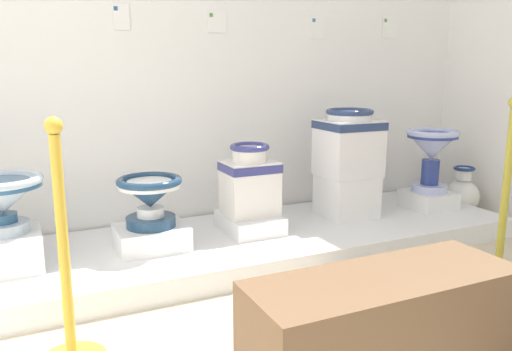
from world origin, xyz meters
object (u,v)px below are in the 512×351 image
object	(u,v)px
plinth_block_slender_white	(428,200)
info_placard_third	(217,22)
decorative_vase_corner	(462,195)
info_placard_second	(121,17)
antique_toilet_tall_cobalt	(1,195)
antique_toilet_squat_floral	(349,141)
plinth_block_rightmost	(250,222)
info_placard_fifth	(390,27)
plinth_block_broad_patterned	(152,237)
antique_toilet_rightmost	(250,180)
info_placard_fourth	(318,27)
antique_toilet_slender_white	(432,148)
plinth_block_squat_floral	(347,196)
plinth_block_tall_cobalt	(7,251)
museum_bench	(383,328)
stanchion_post_near_left	(67,297)
antique_toilet_broad_patterned	(150,195)
stanchion_post_near_right	(502,224)

from	to	relation	value
plinth_block_slender_white	info_placard_third	world-z (taller)	info_placard_third
decorative_vase_corner	info_placard_second	bearing A→B (deg)	169.28
antique_toilet_tall_cobalt	antique_toilet_squat_floral	bearing A→B (deg)	1.65
plinth_block_rightmost	info_placard_fifth	bearing A→B (deg)	18.22
plinth_block_broad_patterned	antique_toilet_rightmost	bearing A→B (deg)	5.84
antique_toilet_rightmost	info_placard_fourth	distance (m)	1.26
antique_toilet_slender_white	decorative_vase_corner	size ratio (longest dim) A/B	1.14
plinth_block_broad_patterned	info_placard_fourth	xyz separation A→B (m)	(1.35, 0.51, 1.19)
plinth_block_squat_floral	info_placard_fifth	world-z (taller)	info_placard_fifth
plinth_block_tall_cobalt	decorative_vase_corner	size ratio (longest dim) A/B	0.91
plinth_block_broad_patterned	antique_toilet_tall_cobalt	bearing A→B (deg)	177.98
plinth_block_slender_white	antique_toilet_slender_white	world-z (taller)	antique_toilet_slender_white
museum_bench	plinth_block_broad_patterned	bearing A→B (deg)	110.03
museum_bench	plinth_block_slender_white	bearing A→B (deg)	42.32
plinth_block_rightmost	plinth_block_broad_patterned	bearing A→B (deg)	-174.16
info_placard_second	stanchion_post_near_left	xyz separation A→B (m)	(-0.50, -1.29, -1.12)
antique_toilet_broad_patterned	decorative_vase_corner	world-z (taller)	antique_toilet_broad_patterned
info_placard_fifth	decorative_vase_corner	distance (m)	1.37
antique_toilet_tall_cobalt	plinth_block_slender_white	size ratio (longest dim) A/B	1.24
plinth_block_rightmost	stanchion_post_near_right	xyz separation A→B (m)	(1.02, -0.95, 0.12)
antique_toilet_rightmost	stanchion_post_near_right	size ratio (longest dim) A/B	0.45
plinth_block_slender_white	plinth_block_rightmost	bearing A→B (deg)	177.15
antique_toilet_slender_white	info_placard_second	xyz separation A→B (m)	(-1.98, 0.51, 0.84)
plinth_block_broad_patterned	antique_toilet_slender_white	xyz separation A→B (m)	(1.98, -0.00, 0.36)
plinth_block_tall_cobalt	info_placard_fourth	size ratio (longest dim) A/B	2.18
antique_toilet_squat_floral	stanchion_post_near_right	distance (m)	1.07
decorative_vase_corner	plinth_block_tall_cobalt	bearing A→B (deg)	-179.37
stanchion_post_near_right	stanchion_post_near_left	bearing A→B (deg)	177.24
antique_toilet_tall_cobalt	info_placard_second	distance (m)	1.24
info_placard_second	stanchion_post_near_left	world-z (taller)	info_placard_second
plinth_block_tall_cobalt	antique_toilet_squat_floral	distance (m)	2.10
plinth_block_squat_floral	antique_toilet_slender_white	xyz separation A→B (m)	(0.64, -0.09, 0.29)
plinth_block_slender_white	info_placard_second	xyz separation A→B (m)	(-1.98, 0.51, 1.21)
antique_toilet_squat_floral	stanchion_post_near_left	bearing A→B (deg)	-154.84
antique_toilet_rightmost	plinth_block_squat_floral	distance (m)	0.74
plinth_block_tall_cobalt	stanchion_post_near_right	size ratio (longest dim) A/B	0.36
plinth_block_rightmost	antique_toilet_rightmost	xyz separation A→B (m)	(0.00, 0.00, 0.27)
info_placard_fifth	decorative_vase_corner	world-z (taller)	info_placard_fifth
plinth_block_rightmost	antique_toilet_broad_patterned	bearing A→B (deg)	-174.16
antique_toilet_broad_patterned	antique_toilet_slender_white	size ratio (longest dim) A/B	0.81
antique_toilet_broad_patterned	antique_toilet_rightmost	bearing A→B (deg)	5.84
plinth_block_slender_white	stanchion_post_near_right	world-z (taller)	stanchion_post_near_right
antique_toilet_rightmost	plinth_block_tall_cobalt	bearing A→B (deg)	-178.35
info_placard_third	decorative_vase_corner	size ratio (longest dim) A/B	0.35
antique_toilet_slender_white	info_placard_third	size ratio (longest dim) A/B	3.27
plinth_block_rightmost	decorative_vase_corner	bearing A→B (deg)	-0.14
info_placard_second	plinth_block_squat_floral	bearing A→B (deg)	-17.53
plinth_block_slender_white	info_placard_fourth	bearing A→B (deg)	140.89
antique_toilet_slender_white	info_placard_second	distance (m)	2.21
info_placard_third	antique_toilet_squat_floral	bearing A→B (deg)	-29.68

